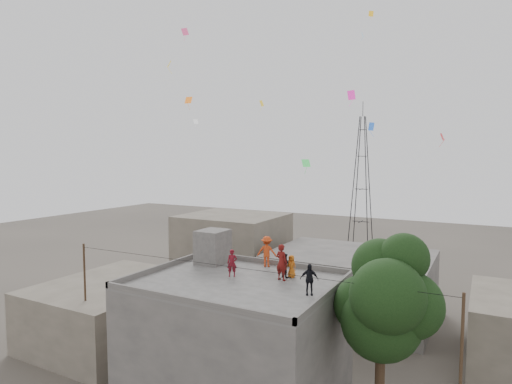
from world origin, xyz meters
TOP-DOWN VIEW (x-y plane):
  - main_building at (0.00, 0.00)m, footprint 10.00×8.00m
  - parapet at (0.00, 0.00)m, footprint 10.00×8.00m
  - stair_head_box at (-3.20, 2.60)m, footprint 1.60×1.80m
  - neighbor_west at (-11.00, 2.00)m, footprint 8.00×10.00m
  - neighbor_north at (2.00, 14.00)m, footprint 12.00×9.00m
  - neighbor_northwest at (-10.00, 16.00)m, footprint 9.00×8.00m
  - tree at (7.37, 0.60)m, footprint 4.90×4.60m
  - utility_line at (0.50, -1.25)m, footprint 20.12×0.62m
  - transmission_tower at (-4.00, 40.00)m, footprint 2.97×2.97m
  - person_red_adult at (1.95, 1.30)m, footprint 0.77×0.60m
  - person_orange_child at (2.18, 2.02)m, footprint 0.63×0.46m
  - person_dark_child at (1.85, 1.90)m, footprint 0.74×0.65m
  - person_dark_adult at (4.06, -0.23)m, footprint 0.92×0.65m
  - person_orange_adult at (0.02, 3.40)m, footprint 1.28×0.94m
  - person_red_child at (-0.67, 0.69)m, footprint 0.63×0.55m
  - kites at (-0.82, 7.54)m, footprint 19.72×18.57m

SIDE VIEW (x-z plane):
  - neighbor_west at x=-11.00m, z-range 0.00..4.00m
  - neighbor_north at x=2.00m, z-range 0.00..5.00m
  - main_building at x=0.00m, z-range 0.00..6.10m
  - neighbor_northwest at x=-10.00m, z-range 0.00..7.00m
  - utility_line at x=0.50m, z-range 0.13..7.53m
  - tree at x=7.37m, z-range 1.55..10.65m
  - parapet at x=0.00m, z-range 6.10..6.40m
  - person_orange_child at x=2.18m, z-range 6.10..7.29m
  - person_dark_child at x=1.85m, z-range 6.10..7.38m
  - person_dark_adult at x=4.06m, z-range 6.10..7.55m
  - person_red_child at x=-0.67m, z-range 6.10..7.55m
  - person_orange_adult at x=0.02m, z-range 6.10..7.88m
  - person_red_adult at x=1.95m, z-range 6.10..7.98m
  - stair_head_box at x=-3.20m, z-range 6.10..8.10m
  - transmission_tower at x=-4.00m, z-range -0.93..19.07m
  - kites at x=-0.82m, z-range 11.23..22.50m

